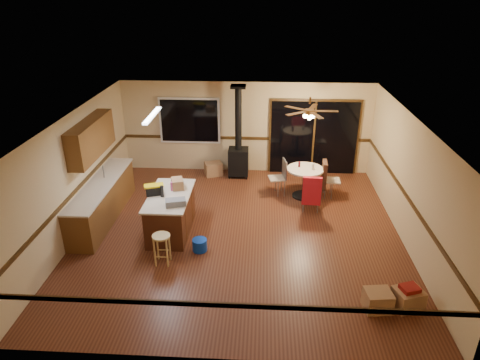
# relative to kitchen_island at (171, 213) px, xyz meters

# --- Properties ---
(floor) EXTENTS (7.00, 7.00, 0.00)m
(floor) POSITION_rel_kitchen_island_xyz_m (1.50, 0.00, -0.45)
(floor) COLOR #542817
(floor) RESTS_ON ground
(ceiling) EXTENTS (7.00, 7.00, 0.00)m
(ceiling) POSITION_rel_kitchen_island_xyz_m (1.50, 0.00, 2.15)
(ceiling) COLOR silver
(ceiling) RESTS_ON ground
(wall_back) EXTENTS (7.00, 0.00, 7.00)m
(wall_back) POSITION_rel_kitchen_island_xyz_m (1.50, 3.50, 0.85)
(wall_back) COLOR tan
(wall_back) RESTS_ON ground
(wall_front) EXTENTS (7.00, 0.00, 7.00)m
(wall_front) POSITION_rel_kitchen_island_xyz_m (1.50, -3.50, 0.85)
(wall_front) COLOR tan
(wall_front) RESTS_ON ground
(wall_left) EXTENTS (0.00, 7.00, 7.00)m
(wall_left) POSITION_rel_kitchen_island_xyz_m (-2.00, 0.00, 0.85)
(wall_left) COLOR tan
(wall_left) RESTS_ON ground
(wall_right) EXTENTS (0.00, 7.00, 7.00)m
(wall_right) POSITION_rel_kitchen_island_xyz_m (5.00, 0.00, 0.85)
(wall_right) COLOR tan
(wall_right) RESTS_ON ground
(chair_rail) EXTENTS (7.00, 7.00, 0.08)m
(chair_rail) POSITION_rel_kitchen_island_xyz_m (1.50, 0.00, 0.55)
(chair_rail) COLOR #3A250E
(chair_rail) RESTS_ON ground
(window) EXTENTS (1.72, 0.10, 1.32)m
(window) POSITION_rel_kitchen_island_xyz_m (-0.10, 3.45, 1.05)
(window) COLOR black
(window) RESTS_ON ground
(sliding_door) EXTENTS (2.52, 0.10, 2.10)m
(sliding_door) POSITION_rel_kitchen_island_xyz_m (3.40, 3.45, 0.60)
(sliding_door) COLOR black
(sliding_door) RESTS_ON ground
(lower_cabinets) EXTENTS (0.60, 3.00, 0.86)m
(lower_cabinets) POSITION_rel_kitchen_island_xyz_m (-1.70, 0.50, -0.02)
(lower_cabinets) COLOR brown
(lower_cabinets) RESTS_ON ground
(countertop) EXTENTS (0.64, 3.04, 0.04)m
(countertop) POSITION_rel_kitchen_island_xyz_m (-1.70, 0.50, 0.43)
(countertop) COLOR beige
(countertop) RESTS_ON lower_cabinets
(upper_cabinets) EXTENTS (0.35, 2.00, 0.80)m
(upper_cabinets) POSITION_rel_kitchen_island_xyz_m (-1.83, 0.70, 1.45)
(upper_cabinets) COLOR brown
(upper_cabinets) RESTS_ON ground
(kitchen_island) EXTENTS (0.88, 1.68, 0.90)m
(kitchen_island) POSITION_rel_kitchen_island_xyz_m (0.00, 0.00, 0.00)
(kitchen_island) COLOR #431F10
(kitchen_island) RESTS_ON ground
(wood_stove) EXTENTS (0.55, 0.50, 2.52)m
(wood_stove) POSITION_rel_kitchen_island_xyz_m (1.30, 3.05, 0.28)
(wood_stove) COLOR black
(wood_stove) RESTS_ON ground
(ceiling_fan) EXTENTS (0.24, 0.24, 0.55)m
(ceiling_fan) POSITION_rel_kitchen_island_xyz_m (3.06, 1.88, 1.76)
(ceiling_fan) COLOR brown
(ceiling_fan) RESTS_ON ceiling
(fluorescent_strip) EXTENTS (0.10, 1.20, 0.04)m
(fluorescent_strip) POSITION_rel_kitchen_island_xyz_m (-0.30, 0.30, 2.11)
(fluorescent_strip) COLOR white
(fluorescent_strip) RESTS_ON ceiling
(toolbox_grey) EXTENTS (0.45, 0.33, 0.13)m
(toolbox_grey) POSITION_rel_kitchen_island_xyz_m (0.23, -0.45, 0.51)
(toolbox_grey) COLOR slate
(toolbox_grey) RESTS_ON kitchen_island
(toolbox_black) EXTENTS (0.39, 0.28, 0.19)m
(toolbox_black) POSITION_rel_kitchen_island_xyz_m (-0.32, 0.00, 0.54)
(toolbox_black) COLOR black
(toolbox_black) RESTS_ON kitchen_island
(toolbox_yellow_lid) EXTENTS (0.45, 0.33, 0.03)m
(toolbox_yellow_lid) POSITION_rel_kitchen_island_xyz_m (-0.32, 0.00, 0.66)
(toolbox_yellow_lid) COLOR gold
(toolbox_yellow_lid) RESTS_ON toolbox_black
(box_on_island) EXTENTS (0.33, 0.39, 0.22)m
(box_on_island) POSITION_rel_kitchen_island_xyz_m (0.12, 0.34, 0.56)
(box_on_island) COLOR #996B44
(box_on_island) RESTS_ON kitchen_island
(bottle_dark) EXTENTS (0.08, 0.08, 0.25)m
(bottle_dark) POSITION_rel_kitchen_island_xyz_m (-0.13, -0.09, 0.57)
(bottle_dark) COLOR black
(bottle_dark) RESTS_ON kitchen_island
(bottle_pink) EXTENTS (0.08, 0.08, 0.20)m
(bottle_pink) POSITION_rel_kitchen_island_xyz_m (0.02, 0.21, 0.55)
(bottle_pink) COLOR #D84C8C
(bottle_pink) RESTS_ON kitchen_island
(bottle_white) EXTENTS (0.08, 0.08, 0.18)m
(bottle_white) POSITION_rel_kitchen_island_xyz_m (0.18, 0.36, 0.54)
(bottle_white) COLOR white
(bottle_white) RESTS_ON kitchen_island
(bar_stool) EXTENTS (0.41, 0.41, 0.63)m
(bar_stool) POSITION_rel_kitchen_island_xyz_m (0.07, -1.19, -0.14)
(bar_stool) COLOR tan
(bar_stool) RESTS_ON floor
(blue_bucket) EXTENTS (0.39, 0.39, 0.25)m
(blue_bucket) POSITION_rel_kitchen_island_xyz_m (0.73, -0.72, -0.33)
(blue_bucket) COLOR #0D3DBC
(blue_bucket) RESTS_ON floor
(dining_table) EXTENTS (0.93, 0.93, 0.78)m
(dining_table) POSITION_rel_kitchen_island_xyz_m (3.06, 1.88, 0.08)
(dining_table) COLOR black
(dining_table) RESTS_ON ground
(glass_red) EXTENTS (0.07, 0.07, 0.14)m
(glass_red) POSITION_rel_kitchen_island_xyz_m (2.91, 1.98, 0.40)
(glass_red) COLOR #590C14
(glass_red) RESTS_ON dining_table
(glass_cream) EXTENTS (0.08, 0.08, 0.15)m
(glass_cream) POSITION_rel_kitchen_island_xyz_m (3.24, 1.83, 0.40)
(glass_cream) COLOR beige
(glass_cream) RESTS_ON dining_table
(chair_left) EXTENTS (0.48, 0.47, 0.51)m
(chair_left) POSITION_rel_kitchen_island_xyz_m (2.46, 2.00, 0.14)
(chair_left) COLOR tan
(chair_left) RESTS_ON ground
(chair_near) EXTENTS (0.45, 0.49, 0.70)m
(chair_near) POSITION_rel_kitchen_island_xyz_m (3.15, 0.99, 0.14)
(chair_near) COLOR tan
(chair_near) RESTS_ON ground
(chair_right) EXTENTS (0.48, 0.45, 0.70)m
(chair_right) POSITION_rel_kitchen_island_xyz_m (3.58, 1.94, 0.14)
(chair_right) COLOR tan
(chair_right) RESTS_ON ground
(box_under_window) EXTENTS (0.57, 0.51, 0.37)m
(box_under_window) POSITION_rel_kitchen_island_xyz_m (0.58, 3.10, -0.27)
(box_under_window) COLOR #996B44
(box_under_window) RESTS_ON floor
(box_corner_a) EXTENTS (0.56, 0.51, 0.35)m
(box_corner_a) POSITION_rel_kitchen_island_xyz_m (4.48, -2.21, -0.28)
(box_corner_a) COLOR #996B44
(box_corner_a) RESTS_ON floor
(box_corner_b) EXTENTS (0.48, 0.42, 0.35)m
(box_corner_b) POSITION_rel_kitchen_island_xyz_m (3.96, -2.29, -0.28)
(box_corner_b) COLOR #996B44
(box_corner_b) RESTS_ON floor
(box_small_red) EXTENTS (0.35, 0.32, 0.08)m
(box_small_red) POSITION_rel_kitchen_island_xyz_m (4.48, -2.21, -0.06)
(box_small_red) COLOR maroon
(box_small_red) RESTS_ON box_corner_a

